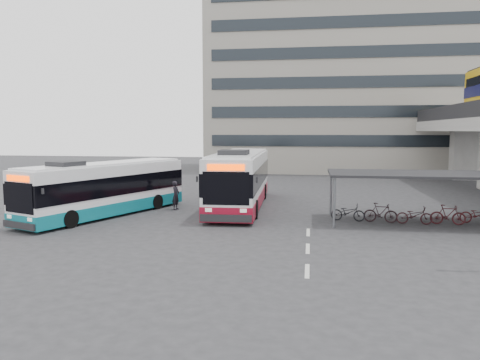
# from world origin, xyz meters

# --- Properties ---
(ground) EXTENTS (120.00, 120.00, 0.00)m
(ground) POSITION_xyz_m (0.00, 0.00, 0.00)
(ground) COLOR #28282B
(ground) RESTS_ON ground
(bike_shelter) EXTENTS (10.00, 4.00, 2.54)m
(bike_shelter) POSITION_xyz_m (8.47, 3.00, 1.44)
(bike_shelter) COLOR #595B60
(bike_shelter) RESTS_ON ground
(office_block) EXTENTS (30.00, 15.00, 25.00)m
(office_block) POSITION_xyz_m (6.00, 36.00, 12.50)
(office_block) COLOR gray
(office_block) RESTS_ON ground
(road_markings) EXTENTS (0.15, 7.60, 0.01)m
(road_markings) POSITION_xyz_m (2.50, -3.00, 0.01)
(road_markings) COLOR beige
(road_markings) RESTS_ON ground
(bus_main) EXTENTS (3.04, 12.25, 3.60)m
(bus_main) POSITION_xyz_m (-1.65, 6.75, 1.67)
(bus_main) COLOR white
(bus_main) RESTS_ON ground
(bus_teal) EXTENTS (6.01, 10.64, 3.12)m
(bus_teal) POSITION_xyz_m (-8.48, 2.79, 1.45)
(bus_teal) COLOR white
(bus_teal) RESTS_ON ground
(pedestrian) EXTENTS (0.48, 0.67, 1.69)m
(pedestrian) POSITION_xyz_m (-5.23, 5.11, 0.84)
(pedestrian) COLOR black
(pedestrian) RESTS_ON ground
(sign_totem_mid) EXTENTS (0.57, 0.26, 2.62)m
(sign_totem_mid) POSITION_xyz_m (-11.68, 3.34, 1.35)
(sign_totem_mid) COLOR #A7180A
(sign_totem_mid) RESTS_ON ground
(sign_totem_north) EXTENTS (0.54, 0.30, 2.53)m
(sign_totem_north) POSITION_xyz_m (-12.10, 6.27, 1.31)
(sign_totem_north) COLOR #A7180A
(sign_totem_north) RESTS_ON ground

